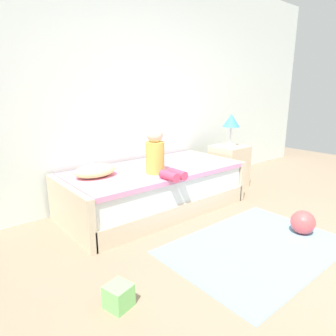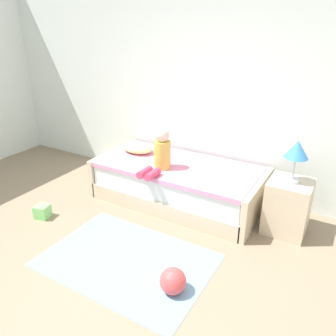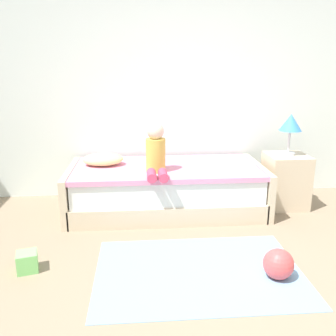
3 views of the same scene
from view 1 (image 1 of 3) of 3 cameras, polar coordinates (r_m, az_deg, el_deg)
wall_rear at (r=3.96m, az=-4.83°, el=15.89°), size 7.20×0.10×2.90m
bed at (r=3.48m, az=-2.63°, el=-4.04°), size 2.11×1.00×0.50m
nightstand at (r=4.38m, az=11.62°, el=0.32°), size 0.44×0.44×0.60m
table_lamp at (r=4.27m, az=12.06°, el=8.62°), size 0.24×0.24×0.45m
child_figure at (r=3.11m, az=-1.96°, el=2.47°), size 0.20×0.51×0.50m
pillow at (r=3.13m, az=-13.85°, el=-0.51°), size 0.44×0.30×0.13m
toy_ball at (r=3.22m, az=24.51°, el=-9.47°), size 0.23×0.23×0.23m
area_rug at (r=2.86m, az=16.54°, el=-14.31°), size 1.60×1.10×0.01m
toy_block at (r=2.11m, az=-9.49°, el=-23.11°), size 0.19×0.19×0.15m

